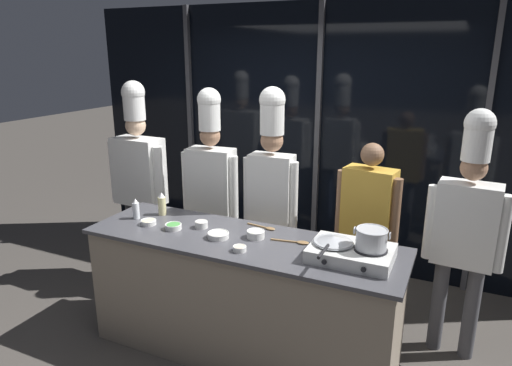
# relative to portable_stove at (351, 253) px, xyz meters

# --- Properties ---
(ground_plane) EXTENTS (24.00, 24.00, 0.00)m
(ground_plane) POSITION_rel_portable_stove_xyz_m (-0.79, -0.00, -0.98)
(ground_plane) COLOR #47423D
(window_wall_back) EXTENTS (5.38, 0.09, 2.70)m
(window_wall_back) POSITION_rel_portable_stove_xyz_m (-0.79, 1.78, 0.37)
(window_wall_back) COLOR black
(window_wall_back) RESTS_ON ground_plane
(demo_counter) EXTENTS (2.33, 0.71, 0.94)m
(demo_counter) POSITION_rel_portable_stove_xyz_m (-0.79, -0.00, -0.51)
(demo_counter) COLOR gray
(demo_counter) RESTS_ON ground_plane
(portable_stove) EXTENTS (0.53, 0.39, 0.10)m
(portable_stove) POSITION_rel_portable_stove_xyz_m (0.00, 0.00, 0.00)
(portable_stove) COLOR silver
(portable_stove) RESTS_ON demo_counter
(frying_pan) EXTENTS (0.27, 0.46, 0.04)m
(frying_pan) POSITION_rel_portable_stove_xyz_m (-0.12, -0.01, 0.07)
(frying_pan) COLOR #ADAFB5
(frying_pan) RESTS_ON portable_stove
(stock_pot) EXTENTS (0.23, 0.20, 0.13)m
(stock_pot) POSITION_rel_portable_stove_xyz_m (0.12, 0.00, 0.12)
(stock_pot) COLOR #B7BABF
(stock_pot) RESTS_ON portable_stove
(squeeze_bottle_oil) EXTENTS (0.07, 0.07, 0.19)m
(squeeze_bottle_oil) POSITION_rel_portable_stove_xyz_m (-1.60, 0.17, 0.04)
(squeeze_bottle_oil) COLOR beige
(squeeze_bottle_oil) RESTS_ON demo_counter
(squeeze_bottle_clear) EXTENTS (0.05, 0.05, 0.17)m
(squeeze_bottle_clear) POSITION_rel_portable_stove_xyz_m (-1.74, 0.01, 0.03)
(squeeze_bottle_clear) COLOR white
(squeeze_bottle_clear) RESTS_ON demo_counter
(prep_bowl_scallions) EXTENTS (0.13, 0.13, 0.04)m
(prep_bowl_scallions) POSITION_rel_portable_stove_xyz_m (-1.34, -0.06, -0.02)
(prep_bowl_scallions) COLOR white
(prep_bowl_scallions) RESTS_ON demo_counter
(prep_bowl_onion) EXTENTS (0.10, 0.10, 0.05)m
(prep_bowl_onion) POSITION_rel_portable_stove_xyz_m (-1.16, 0.06, -0.02)
(prep_bowl_onion) COLOR white
(prep_bowl_onion) RESTS_ON demo_counter
(prep_bowl_garlic) EXTENTS (0.16, 0.16, 0.04)m
(prep_bowl_garlic) POSITION_rel_portable_stove_xyz_m (-0.95, -0.06, -0.02)
(prep_bowl_garlic) COLOR white
(prep_bowl_garlic) RESTS_ON demo_counter
(prep_bowl_noodles) EXTENTS (0.12, 0.12, 0.04)m
(prep_bowl_noodles) POSITION_rel_portable_stove_xyz_m (-1.57, -0.06, -0.02)
(prep_bowl_noodles) COLOR white
(prep_bowl_noodles) RESTS_ON demo_counter
(prep_bowl_bean_sprouts) EXTENTS (0.13, 0.13, 0.06)m
(prep_bowl_bean_sprouts) POSITION_rel_portable_stove_xyz_m (-0.71, 0.05, -0.01)
(prep_bowl_bean_sprouts) COLOR white
(prep_bowl_bean_sprouts) RESTS_ON demo_counter
(prep_bowl_chicken) EXTENTS (0.09, 0.09, 0.04)m
(prep_bowl_chicken) POSITION_rel_portable_stove_xyz_m (-0.71, -0.20, -0.02)
(prep_bowl_chicken) COLOR white
(prep_bowl_chicken) RESTS_ON demo_counter
(serving_spoon_slotted) EXTENTS (0.28, 0.08, 0.02)m
(serving_spoon_slotted) POSITION_rel_portable_stove_xyz_m (-0.40, 0.10, -0.04)
(serving_spoon_slotted) COLOR olive
(serving_spoon_slotted) RESTS_ON demo_counter
(serving_spoon_solid) EXTENTS (0.25, 0.07, 0.02)m
(serving_spoon_solid) POSITION_rel_portable_stove_xyz_m (-0.71, 0.25, -0.04)
(serving_spoon_solid) COLOR olive
(serving_spoon_solid) RESTS_ON demo_counter
(chef_head) EXTENTS (0.63, 0.27, 1.97)m
(chef_head) POSITION_rel_portable_stove_xyz_m (-2.23, 0.66, 0.12)
(chef_head) COLOR #4C4C51
(chef_head) RESTS_ON ground_plane
(chef_sous) EXTENTS (0.55, 0.24, 1.93)m
(chef_sous) POSITION_rel_portable_stove_xyz_m (-1.48, 0.75, 0.12)
(chef_sous) COLOR #232326
(chef_sous) RESTS_ON ground_plane
(chef_line) EXTENTS (0.48, 0.21, 1.96)m
(chef_line) POSITION_rel_portable_stove_xyz_m (-0.84, 0.66, 0.19)
(chef_line) COLOR #2D3856
(chef_line) RESTS_ON ground_plane
(person_guest) EXTENTS (0.52, 0.26, 1.56)m
(person_guest) POSITION_rel_portable_stove_xyz_m (-0.05, 0.76, -0.04)
(person_guest) COLOR #4C4C51
(person_guest) RESTS_ON ground_plane
(chef_pastry) EXTENTS (0.55, 0.25, 1.87)m
(chef_pastry) POSITION_rel_portable_stove_xyz_m (0.66, 0.66, 0.08)
(chef_pastry) COLOR #4C4C51
(chef_pastry) RESTS_ON ground_plane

